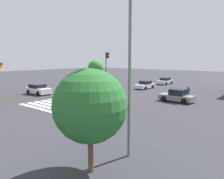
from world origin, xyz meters
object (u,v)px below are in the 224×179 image
at_px(car_2, 145,85).
at_px(tree_corner_b, 96,68).
at_px(pedestrian, 189,91).
at_px(tree_corner_a, 90,106).
at_px(car_0, 177,96).
at_px(street_light_pole_a, 130,59).
at_px(car_5, 165,81).
at_px(car_6, 38,89).
at_px(car_4, 72,93).
at_px(car_1, 106,100).
at_px(traffic_signal_mast, 107,62).

distance_m(car_2, tree_corner_b, 14.07).
bearing_deg(pedestrian, tree_corner_a, 54.71).
bearing_deg(car_0, street_light_pole_a, 105.17).
bearing_deg(pedestrian, car_5, -96.78).
height_order(car_2, car_5, car_2).
relative_size(car_6, pedestrian, 2.71).
distance_m(car_6, tree_corner_a, 25.17).
relative_size(car_2, car_4, 0.93).
distance_m(car_0, car_4, 13.96).
bearing_deg(tree_corner_a, car_1, 128.20).
xyz_separation_m(car_2, tree_corner_b, (-13.72, 1.63, 2.68)).
xyz_separation_m(car_1, car_2, (-4.03, 15.29, -0.06)).
bearing_deg(car_5, car_6, -22.12).
xyz_separation_m(traffic_signal_mast, street_light_pole_a, (19.25, -20.38, 0.72)).
xyz_separation_m(car_5, street_light_pole_a, (13.83, -32.97, 4.76)).
relative_size(car_2, pedestrian, 2.71).
xyz_separation_m(car_0, tree_corner_b, (-23.09, 9.47, 2.60)).
bearing_deg(car_6, car_2, 58.61).
xyz_separation_m(car_1, tree_corner_b, (-17.75, 16.92, 2.62)).
bearing_deg(pedestrian, car_1, 21.62).
height_order(car_1, street_light_pole_a, street_light_pole_a).
bearing_deg(street_light_pole_a, car_0, 104.29).
bearing_deg(street_light_pole_a, tree_corner_a, -99.33).
xyz_separation_m(pedestrian, tree_corner_b, (-22.92, 5.06, 2.46)).
bearing_deg(traffic_signal_mast, pedestrian, 46.97).
bearing_deg(tree_corner_b, car_0, -22.30).
relative_size(car_4, pedestrian, 2.90).
bearing_deg(car_0, car_6, 23.66).
relative_size(traffic_signal_mast, car_4, 1.46).
bearing_deg(street_light_pole_a, car_5, 112.76).
height_order(street_light_pole_a, tree_corner_b, street_light_pole_a).
height_order(traffic_signal_mast, car_1, traffic_signal_mast).
xyz_separation_m(car_0, car_6, (-18.62, -7.82, 0.01)).
height_order(car_6, pedestrian, pedestrian).
distance_m(car_1, tree_corner_b, 24.67).
distance_m(car_1, pedestrian, 12.94).
bearing_deg(tree_corner_b, tree_corner_a, -46.70).
bearing_deg(car_5, car_2, -0.10).
height_order(traffic_signal_mast, car_6, traffic_signal_mast).
xyz_separation_m(car_6, tree_corner_b, (-4.47, 17.29, 2.59)).
relative_size(car_1, tree_corner_a, 0.89).
distance_m(car_0, car_2, 12.22).
bearing_deg(car_2, car_1, 13.73).
relative_size(car_2, street_light_pole_a, 0.46).
xyz_separation_m(street_light_pole_a, tree_corner_b, (-27.29, 25.95, -2.08)).
height_order(car_1, tree_corner_a, tree_corner_a).
height_order(traffic_signal_mast, car_5, traffic_signal_mast).
height_order(car_2, tree_corner_b, tree_corner_b).
xyz_separation_m(traffic_signal_mast, tree_corner_a, (18.83, -22.94, -1.45)).
bearing_deg(pedestrian, tree_corner_b, -57.30).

